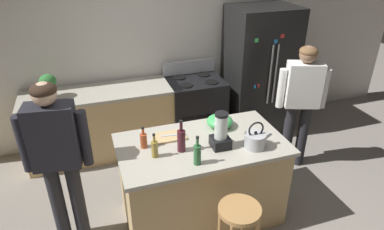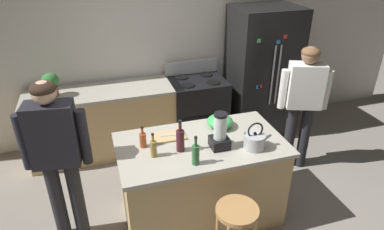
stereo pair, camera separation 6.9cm
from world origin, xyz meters
name	(u,v)px [view 1 (the left image)]	position (x,y,z in m)	size (l,w,h in m)	color
ground_plane	(201,214)	(0.00, 0.00, 0.00)	(14.00, 14.00, 0.00)	gray
back_wall	(154,43)	(0.00, 1.95, 1.35)	(8.00, 0.10, 2.70)	silver
kitchen_island	(201,180)	(0.00, 0.00, 0.46)	(1.61, 0.89, 0.91)	tan
back_counter_run	(106,122)	(-0.80, 1.55, 0.46)	(2.00, 0.64, 0.91)	tan
refrigerator	(259,72)	(1.42, 1.50, 0.92)	(0.90, 0.73, 1.84)	black
stove_range	(195,109)	(0.45, 1.52, 0.47)	(0.76, 0.65, 1.09)	black
person_by_island_left	(57,152)	(-1.30, 0.12, 1.01)	(0.60, 0.27, 1.66)	#26262B
person_by_sink_right	(301,97)	(1.44, 0.50, 0.96)	(0.59, 0.34, 1.59)	#26262B
bar_stool	(239,222)	(0.08, -0.71, 0.54)	(0.36, 0.36, 0.69)	#B7844C
potted_plant	(48,84)	(-1.40, 1.55, 1.09)	(0.20, 0.20, 0.30)	brown
blender_appliance	(221,133)	(0.14, -0.12, 1.06)	(0.17, 0.17, 0.35)	black
bottle_wine	(181,140)	(-0.22, -0.07, 1.03)	(0.08, 0.08, 0.32)	#471923
bottle_cooking_sauce	(144,140)	(-0.54, 0.10, 0.99)	(0.06, 0.06, 0.22)	#B24C26
bottle_olive_oil	(197,154)	(-0.15, -0.30, 1.01)	(0.07, 0.07, 0.28)	#2D6638
bottle_vinegar	(155,148)	(-0.48, -0.08, 1.00)	(0.06, 0.06, 0.24)	olive
mixing_bowl	(220,121)	(0.28, 0.24, 0.97)	(0.27, 0.27, 0.12)	#3FB259
tea_kettle	(255,140)	(0.44, -0.22, 0.99)	(0.28, 0.20, 0.27)	#B7BABF
cutting_board	(170,136)	(-0.26, 0.19, 0.92)	(0.30, 0.20, 0.02)	tan
chef_knife	(172,135)	(-0.24, 0.19, 0.94)	(0.22, 0.03, 0.01)	#B7BABF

